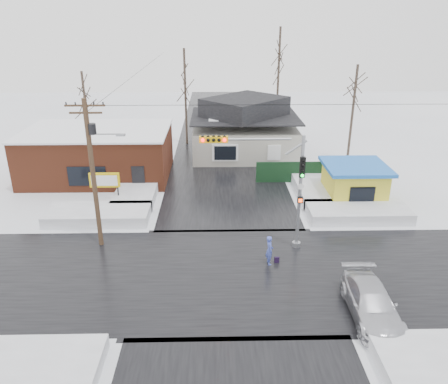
{
  "coord_description": "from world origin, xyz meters",
  "views": [
    {
      "loc": [
        -0.92,
        -20.39,
        13.24
      ],
      "look_at": [
        -0.39,
        4.58,
        3.0
      ],
      "focal_mm": 35.0,
      "sensor_mm": 36.0,
      "label": 1
    }
  ],
  "objects_px": {
    "traffic_signal": "(274,177)",
    "pedestrian": "(269,250)",
    "utility_pole": "(93,166)",
    "kiosk": "(354,183)",
    "marquee_sign": "(105,181)",
    "car": "(371,303)"
  },
  "relations": [
    {
      "from": "utility_pole",
      "to": "kiosk",
      "type": "distance_m",
      "value": 18.95
    },
    {
      "from": "traffic_signal",
      "to": "pedestrian",
      "type": "height_order",
      "value": "traffic_signal"
    },
    {
      "from": "marquee_sign",
      "to": "pedestrian",
      "type": "xyz_separation_m",
      "value": [
        11.1,
        -8.45,
        -1.05
      ]
    },
    {
      "from": "marquee_sign",
      "to": "car",
      "type": "bearing_deg",
      "value": -40.69
    },
    {
      "from": "utility_pole",
      "to": "traffic_signal",
      "type": "bearing_deg",
      "value": -2.95
    },
    {
      "from": "marquee_sign",
      "to": "kiosk",
      "type": "height_order",
      "value": "kiosk"
    },
    {
      "from": "traffic_signal",
      "to": "pedestrian",
      "type": "distance_m",
      "value": 4.15
    },
    {
      "from": "pedestrian",
      "to": "car",
      "type": "xyz_separation_m",
      "value": [
        4.22,
        -4.72,
        -0.14
      ]
    },
    {
      "from": "kiosk",
      "to": "car",
      "type": "relative_size",
      "value": 0.92
    },
    {
      "from": "kiosk",
      "to": "pedestrian",
      "type": "distance_m",
      "value": 11.63
    },
    {
      "from": "marquee_sign",
      "to": "pedestrian",
      "type": "bearing_deg",
      "value": -37.27
    },
    {
      "from": "traffic_signal",
      "to": "car",
      "type": "bearing_deg",
      "value": -59.7
    },
    {
      "from": "traffic_signal",
      "to": "kiosk",
      "type": "bearing_deg",
      "value": 44.84
    },
    {
      "from": "marquee_sign",
      "to": "kiosk",
      "type": "xyz_separation_m",
      "value": [
        18.5,
        0.5,
        -0.46
      ]
    },
    {
      "from": "traffic_signal",
      "to": "utility_pole",
      "type": "relative_size",
      "value": 0.78
    },
    {
      "from": "utility_pole",
      "to": "kiosk",
      "type": "bearing_deg",
      "value": 20.44
    },
    {
      "from": "marquee_sign",
      "to": "car",
      "type": "height_order",
      "value": "marquee_sign"
    },
    {
      "from": "traffic_signal",
      "to": "car",
      "type": "xyz_separation_m",
      "value": [
        3.88,
        -6.64,
        -3.81
      ]
    },
    {
      "from": "utility_pole",
      "to": "kiosk",
      "type": "height_order",
      "value": "utility_pole"
    },
    {
      "from": "traffic_signal",
      "to": "kiosk",
      "type": "height_order",
      "value": "traffic_signal"
    },
    {
      "from": "traffic_signal",
      "to": "marquee_sign",
      "type": "xyz_separation_m",
      "value": [
        -11.43,
        6.53,
        -2.62
      ]
    },
    {
      "from": "utility_pole",
      "to": "car",
      "type": "height_order",
      "value": "utility_pole"
    }
  ]
}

